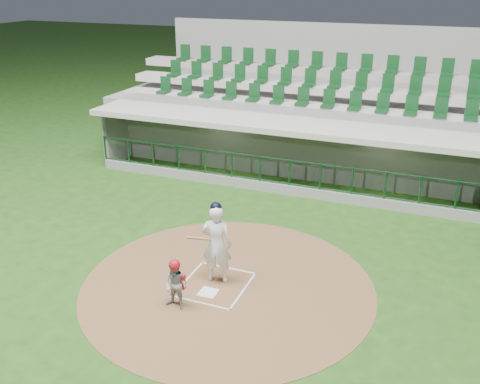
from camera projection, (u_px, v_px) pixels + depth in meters
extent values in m
plane|color=#1E4513|center=(220.00, 279.00, 13.45)|extent=(120.00, 120.00, 0.00)
cylinder|color=brown|center=(228.00, 285.00, 13.18)|extent=(7.20, 7.20, 0.01)
cube|color=white|center=(208.00, 292.00, 12.84)|extent=(0.43, 0.43, 0.02)
cube|color=white|center=(188.00, 278.00, 13.45)|extent=(0.05, 1.80, 0.01)
cube|color=silver|center=(243.00, 290.00, 12.93)|extent=(0.05, 1.80, 0.01)
cube|color=white|center=(228.00, 268.00, 13.92)|extent=(1.55, 0.05, 0.01)
cube|color=silver|center=(200.00, 303.00, 12.46)|extent=(1.55, 0.05, 0.01)
cube|color=slate|center=(300.00, 193.00, 20.10)|extent=(15.00, 3.00, 0.10)
cube|color=slate|center=(313.00, 146.00, 20.94)|extent=(15.00, 0.20, 2.70)
cube|color=beige|center=(312.00, 140.00, 20.75)|extent=(13.50, 0.04, 0.90)
cube|color=slate|center=(127.00, 136.00, 22.14)|extent=(0.20, 3.00, 2.70)
cube|color=#AAA69A|center=(302.00, 121.00, 18.80)|extent=(15.40, 3.50, 0.20)
cube|color=gray|center=(289.00, 190.00, 18.51)|extent=(15.00, 0.15, 0.40)
cube|color=black|center=(291.00, 147.00, 17.91)|extent=(15.00, 0.01, 0.95)
cube|color=brown|center=(308.00, 177.00, 20.90)|extent=(12.75, 0.40, 0.45)
cube|color=white|center=(226.00, 115.00, 20.09)|extent=(1.30, 0.35, 0.04)
cube|color=white|center=(390.00, 131.00, 18.04)|extent=(1.30, 0.35, 0.04)
imported|color=#AF1219|center=(171.00, 146.00, 22.60)|extent=(1.20, 0.86, 1.67)
imported|color=maroon|center=(284.00, 160.00, 20.90)|extent=(1.01, 0.50, 1.67)
imported|color=#B3131D|center=(362.00, 170.00, 19.80)|extent=(0.99, 0.81, 1.74)
imported|color=#A9121A|center=(438.00, 182.00, 18.82)|extent=(1.56, 0.77, 1.61)
cube|color=gray|center=(323.00, 128.00, 22.25)|extent=(17.00, 6.50, 2.50)
cube|color=#ABA69A|center=(316.00, 109.00, 20.52)|extent=(16.60, 0.95, 0.30)
cube|color=#ADA69C|center=(323.00, 90.00, 21.13)|extent=(16.60, 0.95, 0.30)
cube|color=gray|center=(329.00, 72.00, 21.73)|extent=(16.60, 0.95, 0.30)
cube|color=slate|center=(342.00, 81.00, 24.60)|extent=(17.00, 0.25, 5.05)
imported|color=white|center=(217.00, 244.00, 12.98)|extent=(0.82, 0.61, 2.05)
sphere|color=black|center=(216.00, 208.00, 12.62)|extent=(0.28, 0.28, 0.28)
cylinder|color=#A3784A|center=(203.00, 239.00, 12.77)|extent=(0.58, 0.79, 0.39)
imported|color=#929297|center=(176.00, 285.00, 12.08)|extent=(0.60, 0.49, 1.16)
sphere|color=#A4111C|center=(175.00, 265.00, 11.88)|extent=(0.26, 0.26, 0.26)
cube|color=#AC1912|center=(179.00, 281.00, 12.20)|extent=(0.32, 0.10, 0.35)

